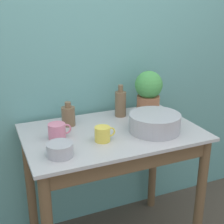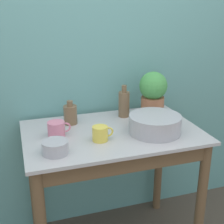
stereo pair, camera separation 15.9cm
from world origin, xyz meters
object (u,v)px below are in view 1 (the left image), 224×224
bowl_wash_large (155,123)px  mug_yellow (103,134)px  bowl_small_steel (60,150)px  bottle_short (68,116)px  potted_plant (148,91)px  bottle_tall (120,103)px  mug_pink (57,131)px

bowl_wash_large → mug_yellow: bearing=-178.3°
mug_yellow → bowl_small_steel: mug_yellow is taller
bottle_short → bowl_small_steel: bottle_short is taller
bottle_short → bowl_small_steel: 0.41m
potted_plant → bottle_short: bearing=179.7°
bowl_small_steel → mug_yellow: bearing=16.6°
bowl_wash_large → bowl_small_steel: 0.60m
bottle_tall → mug_yellow: bottle_tall is taller
bottle_short → mug_yellow: bottle_short is taller
bowl_wash_large → mug_yellow: (-0.34, -0.01, -0.01)m
bowl_small_steel → mug_pink: bearing=79.6°
bottle_tall → mug_yellow: 0.41m
potted_plant → mug_yellow: size_ratio=2.45×
potted_plant → bottle_short: size_ratio=1.96×
bottle_tall → mug_pink: 0.52m
potted_plant → mug_yellow: (-0.45, -0.30, -0.12)m
bowl_wash_large → mug_yellow: bowl_wash_large is taller
bottle_tall → bowl_small_steel: (-0.52, -0.40, -0.06)m
bottle_short → mug_yellow: (0.11, -0.30, -0.02)m
potted_plant → mug_yellow: potted_plant is taller
bottle_tall → bowl_wash_large: bearing=-75.4°
potted_plant → bottle_short: (-0.56, 0.00, -0.10)m
bottle_short → mug_yellow: bearing=-69.5°
bowl_wash_large → mug_yellow: size_ratio=2.54×
mug_pink → mug_yellow: 0.26m
potted_plant → bottle_tall: potted_plant is taller
bottle_short → bowl_small_steel: size_ratio=1.12×
bottle_tall → bowl_small_steel: bottle_tall is taller
bottle_tall → bottle_short: (-0.37, -0.02, -0.03)m
potted_plant → bottle_tall: bearing=173.0°
mug_pink → bowl_small_steel: mug_pink is taller
bottle_short → mug_pink: bottle_short is taller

